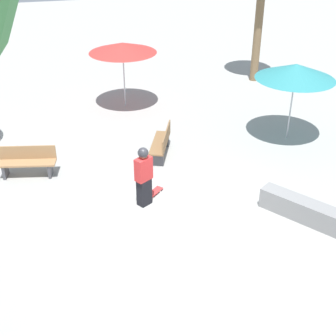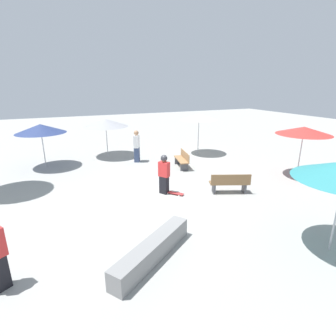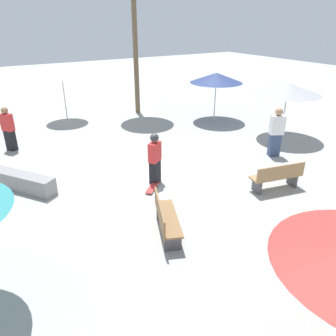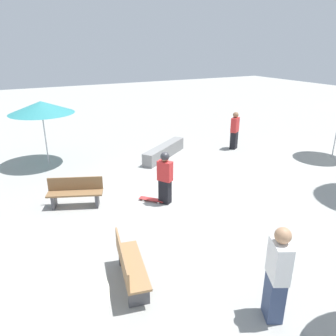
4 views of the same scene
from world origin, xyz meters
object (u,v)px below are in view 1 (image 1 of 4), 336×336
skater_main (144,175)px  bench_far (162,143)px  skateboard (152,194)px  concrete_ledge (317,215)px  shade_umbrella_red (123,48)px  shade_umbrella_teal (296,71)px  bench_near (27,162)px

skater_main → bench_far: skater_main is taller
skateboard → bench_far: 2.29m
skater_main → skateboard: 0.91m
concrete_ledge → shade_umbrella_red: size_ratio=1.07×
skateboard → concrete_ledge: bearing=-75.1°
bench_far → shade_umbrella_red: size_ratio=0.67×
skateboard → shade_umbrella_teal: size_ratio=0.29×
shade_umbrella_teal → skateboard: bearing=24.0°
skater_main → bench_near: (2.86, -2.26, -0.44)m
skateboard → concrete_ledge: (-3.51, 2.23, 0.20)m
skater_main → bench_near: skater_main is taller
shade_umbrella_red → shade_umbrella_teal: size_ratio=0.98×
concrete_ledge → bench_near: bench_near is taller
skater_main → concrete_ledge: 4.29m
concrete_ledge → bench_near: (6.64, -4.17, 0.16)m
concrete_ledge → bench_near: 7.85m
skateboard → bench_near: bench_near is taller
concrete_ledge → shade_umbrella_teal: (-1.54, -4.47, 1.99)m
skater_main → bench_far: size_ratio=0.98×
bench_near → bench_far: 3.93m
skateboard → shade_umbrella_red: bearing=43.4°
skateboard → bench_far: bench_far is taller
skateboard → shade_umbrella_red: shade_umbrella_red is taller
skateboard → bench_near: 3.70m
shade_umbrella_teal → shade_umbrella_red: bearing=-41.5°
shade_umbrella_teal → bench_near: bearing=2.1°
shade_umbrella_red → bench_near: bearing=51.0°
concrete_ledge → shade_umbrella_teal: size_ratio=1.06×
skater_main → shade_umbrella_teal: shade_umbrella_teal is taller
bench_near → shade_umbrella_red: (-3.56, -4.39, 1.80)m
bench_near → bench_far: same height
skater_main → shade_umbrella_teal: (-5.32, -2.56, 1.38)m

